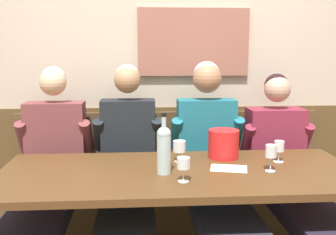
# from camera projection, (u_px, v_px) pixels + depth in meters

# --- Properties ---
(room_wall_back) EXTENTS (6.80, 0.12, 2.80)m
(room_wall_back) POSITION_uv_depth(u_px,v_px,m) (168.00, 52.00, 3.12)
(room_wall_back) COLOR #C3B39D
(room_wall_back) RESTS_ON ground
(wood_wainscot_panel) EXTENTS (6.80, 0.03, 0.97)m
(wood_wainscot_panel) POSITION_uv_depth(u_px,v_px,m) (168.00, 166.00, 3.22)
(wood_wainscot_panel) COLOR brown
(wood_wainscot_panel) RESTS_ON ground
(wall_bench) EXTENTS (2.38, 0.42, 0.94)m
(wall_bench) POSITION_uv_depth(u_px,v_px,m) (170.00, 200.00, 3.05)
(wall_bench) COLOR brown
(wall_bench) RESTS_ON ground
(dining_table) EXTENTS (2.08, 0.86, 0.74)m
(dining_table) POSITION_uv_depth(u_px,v_px,m) (179.00, 184.00, 2.30)
(dining_table) COLOR #513319
(dining_table) RESTS_ON ground
(person_center_left_seat) EXTENTS (0.52, 1.29, 1.31)m
(person_center_left_seat) POSITION_uv_depth(u_px,v_px,m) (45.00, 177.00, 2.56)
(person_center_left_seat) COLOR #2D3640
(person_center_left_seat) RESTS_ON ground
(person_center_right_seat) EXTENTS (0.50, 1.29, 1.32)m
(person_center_right_seat) POSITION_uv_depth(u_px,v_px,m) (127.00, 173.00, 2.60)
(person_center_right_seat) COLOR #302F3B
(person_center_right_seat) RESTS_ON ground
(person_left_seat) EXTENTS (0.53, 1.30, 1.34)m
(person_left_seat) POSITION_uv_depth(u_px,v_px,m) (215.00, 169.00, 2.64)
(person_left_seat) COLOR #37273D
(person_left_seat) RESTS_ON ground
(person_right_seat) EXTENTS (0.52, 1.30, 1.25)m
(person_right_seat) POSITION_uv_depth(u_px,v_px,m) (292.00, 172.00, 2.68)
(person_right_seat) COLOR #283436
(person_right_seat) RESTS_ON ground
(ice_bucket) EXTENTS (0.20, 0.20, 0.18)m
(ice_bucket) POSITION_uv_depth(u_px,v_px,m) (224.00, 144.00, 2.54)
(ice_bucket) COLOR red
(ice_bucket) RESTS_ON dining_table
(wine_bottle_clear_water) EXTENTS (0.08, 0.08, 0.35)m
(wine_bottle_clear_water) POSITION_uv_depth(u_px,v_px,m) (164.00, 148.00, 2.20)
(wine_bottle_clear_water) COLOR #ABC4C6
(wine_bottle_clear_water) RESTS_ON dining_table
(wine_glass_right_end) EXTENTS (0.06, 0.06, 0.16)m
(wine_glass_right_end) POSITION_uv_depth(u_px,v_px,m) (271.00, 152.00, 2.25)
(wine_glass_right_end) COLOR silver
(wine_glass_right_end) RESTS_ON dining_table
(wine_glass_mid_right) EXTENTS (0.08, 0.08, 0.13)m
(wine_glass_mid_right) POSITION_uv_depth(u_px,v_px,m) (179.00, 147.00, 2.45)
(wine_glass_mid_right) COLOR silver
(wine_glass_mid_right) RESTS_ON dining_table
(wine_glass_left_end) EXTENTS (0.06, 0.06, 0.13)m
(wine_glass_left_end) POSITION_uv_depth(u_px,v_px,m) (279.00, 148.00, 2.44)
(wine_glass_left_end) COLOR silver
(wine_glass_left_end) RESTS_ON dining_table
(wine_glass_near_bucket) EXTENTS (0.07, 0.07, 0.13)m
(wine_glass_near_bucket) POSITION_uv_depth(u_px,v_px,m) (184.00, 164.00, 2.07)
(wine_glass_near_bucket) COLOR silver
(wine_glass_near_bucket) RESTS_ON dining_table
(tasting_sheet_left_guest) EXTENTS (0.24, 0.20, 0.00)m
(tasting_sheet_left_guest) POSITION_uv_depth(u_px,v_px,m) (229.00, 168.00, 2.32)
(tasting_sheet_left_guest) COLOR white
(tasting_sheet_left_guest) RESTS_ON dining_table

